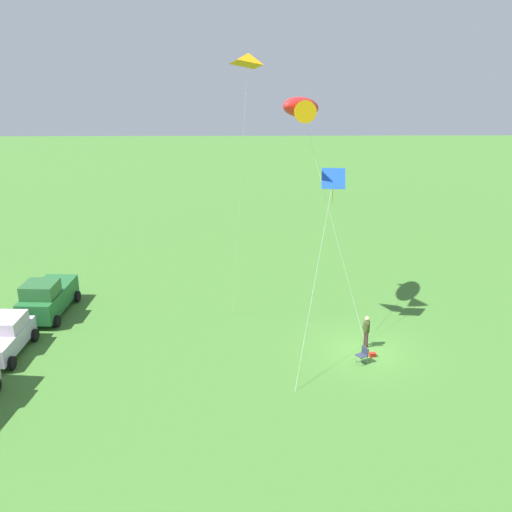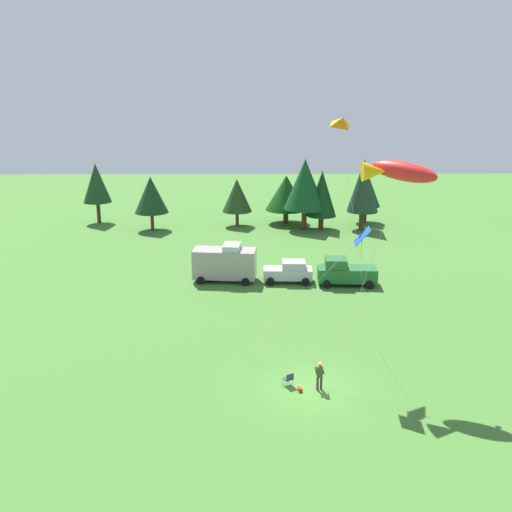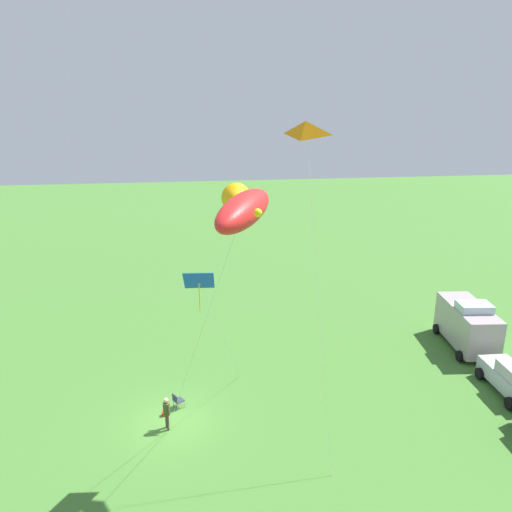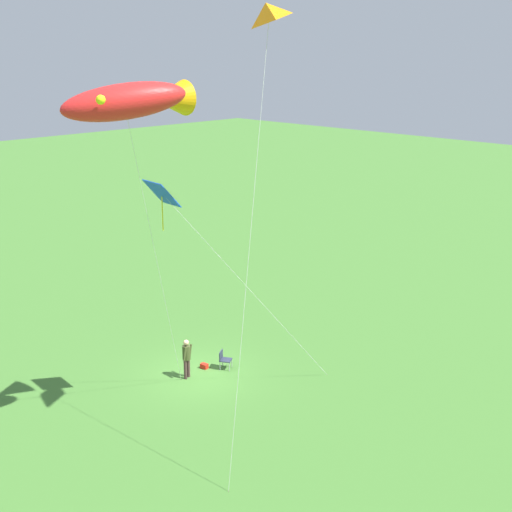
{
  "view_description": "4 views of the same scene",
  "coord_description": "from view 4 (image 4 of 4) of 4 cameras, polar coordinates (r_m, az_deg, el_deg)",
  "views": [
    {
      "loc": [
        -27.98,
        6.11,
        15.14
      ],
      "look_at": [
        0.46,
        5.7,
        5.15
      ],
      "focal_mm": 42.0,
      "sensor_mm": 36.0,
      "label": 1
    },
    {
      "loc": [
        -3.57,
        -30.67,
        17.1
      ],
      "look_at": [
        -3.11,
        2.38,
        7.24
      ],
      "focal_mm": 42.0,
      "sensor_mm": 36.0,
      "label": 2
    },
    {
      "loc": [
        22.01,
        1.24,
        15.57
      ],
      "look_at": [
        -2.58,
        4.73,
        7.85
      ],
      "focal_mm": 35.0,
      "sensor_mm": 36.0,
      "label": 3
    },
    {
      "loc": [
        18.17,
        21.36,
        13.63
      ],
      "look_at": [
        -1.11,
        2.44,
        5.63
      ],
      "focal_mm": 50.0,
      "sensor_mm": 36.0,
      "label": 4
    }
  ],
  "objects": [
    {
      "name": "ground_plane",
      "position": [
        31.17,
        -4.69,
        -9.48
      ],
      "size": [
        160.0,
        160.0,
        0.0
      ],
      "primitive_type": "plane",
      "color": "#41762D"
    },
    {
      "name": "person_kite_flyer",
      "position": [
        30.56,
        -5.58,
        -7.94
      ],
      "size": [
        0.63,
        0.42,
        1.74
      ],
      "rotation": [
        0.0,
        0.0,
        1.83
      ],
      "color": "#47302E",
      "rests_on": "ground"
    },
    {
      "name": "folding_chair",
      "position": [
        31.49,
        -2.59,
        -8.18
      ],
      "size": [
        0.66,
        0.66,
        0.82
      ],
      "rotation": [
        0.0,
        0.0,
        2.12
      ],
      "color": "#2B3145",
      "rests_on": "ground"
    },
    {
      "name": "backpack_on_grass",
      "position": [
        31.72,
        -4.16,
        -8.77
      ],
      "size": [
        0.27,
        0.35,
        0.22
      ],
      "primitive_type": "cube",
      "rotation": [
        0.0,
        0.0,
        4.87
      ],
      "color": "red",
      "rests_on": "ground"
    },
    {
      "name": "kite_large_fish",
      "position": [
        22.57,
        -9.62,
        12.14
      ],
      "size": [
        6.61,
        4.89,
        12.78
      ],
      "color": "red",
      "rests_on": "ground"
    },
    {
      "name": "kite_delta_orange",
      "position": [
        22.17,
        0.76,
        18.85
      ],
      "size": [
        3.57,
        1.93,
        14.98
      ],
      "color": "orange",
      "rests_on": "ground"
    },
    {
      "name": "kite_diamond_blue",
      "position": [
        25.57,
        -7.29,
        4.64
      ],
      "size": [
        7.25,
        3.02,
        9.07
      ],
      "color": "blue",
      "rests_on": "ground"
    }
  ]
}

